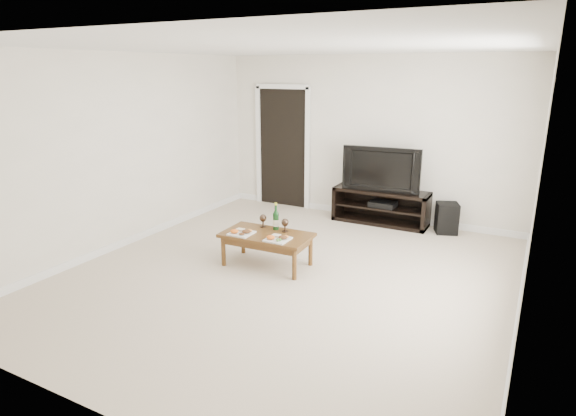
# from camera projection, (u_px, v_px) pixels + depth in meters

# --- Properties ---
(floor) EXTENTS (5.50, 5.50, 0.00)m
(floor) POSITION_uv_depth(u_px,v_px,m) (288.00, 275.00, 5.75)
(floor) COLOR beige
(floor) RESTS_ON ground
(back_wall) EXTENTS (5.00, 0.04, 2.60)m
(back_wall) POSITION_uv_depth(u_px,v_px,m) (368.00, 138.00, 7.74)
(back_wall) COLOR silver
(back_wall) RESTS_ON ground
(ceiling) EXTENTS (5.00, 5.50, 0.04)m
(ceiling) POSITION_uv_depth(u_px,v_px,m) (288.00, 45.00, 5.02)
(ceiling) COLOR white
(ceiling) RESTS_ON back_wall
(doorway) EXTENTS (0.90, 0.02, 2.05)m
(doorway) POSITION_uv_depth(u_px,v_px,m) (283.00, 149.00, 8.49)
(doorway) COLOR black
(doorway) RESTS_ON ground
(media_console) EXTENTS (1.50, 0.45, 0.55)m
(media_console) POSITION_uv_depth(u_px,v_px,m) (381.00, 207.00, 7.64)
(media_console) COLOR black
(media_console) RESTS_ON ground
(television) EXTENTS (1.21, 0.26, 0.69)m
(television) POSITION_uv_depth(u_px,v_px,m) (383.00, 168.00, 7.46)
(television) COLOR black
(television) RESTS_ON media_console
(av_receiver) EXTENTS (0.41, 0.31, 0.08)m
(av_receiver) POSITION_uv_depth(u_px,v_px,m) (383.00, 204.00, 7.60)
(av_receiver) COLOR black
(av_receiver) RESTS_ON media_console
(subwoofer) EXTENTS (0.39, 0.39, 0.46)m
(subwoofer) POSITION_uv_depth(u_px,v_px,m) (447.00, 218.00, 7.20)
(subwoofer) COLOR black
(subwoofer) RESTS_ON ground
(coffee_table) EXTENTS (1.12, 0.64, 0.42)m
(coffee_table) POSITION_uv_depth(u_px,v_px,m) (267.00, 250.00, 6.00)
(coffee_table) COLOR brown
(coffee_table) RESTS_ON ground
(plate_left) EXTENTS (0.27, 0.27, 0.07)m
(plate_left) POSITION_uv_depth(u_px,v_px,m) (241.00, 231.00, 5.92)
(plate_left) COLOR white
(plate_left) RESTS_ON coffee_table
(plate_right) EXTENTS (0.27, 0.27, 0.07)m
(plate_right) POSITION_uv_depth(u_px,v_px,m) (278.00, 237.00, 5.71)
(plate_right) COLOR white
(plate_right) RESTS_ON coffee_table
(wine_bottle) EXTENTS (0.07, 0.07, 0.35)m
(wine_bottle) POSITION_uv_depth(u_px,v_px,m) (276.00, 216.00, 6.05)
(wine_bottle) COLOR #0E3413
(wine_bottle) RESTS_ON coffee_table
(goblet_left) EXTENTS (0.09, 0.09, 0.17)m
(goblet_left) POSITION_uv_depth(u_px,v_px,m) (263.00, 221.00, 6.17)
(goblet_left) COLOR #3D2D21
(goblet_left) RESTS_ON coffee_table
(goblet_right) EXTENTS (0.09, 0.09, 0.17)m
(goblet_right) POSITION_uv_depth(u_px,v_px,m) (285.00, 225.00, 5.99)
(goblet_right) COLOR #3D2D21
(goblet_right) RESTS_ON coffee_table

